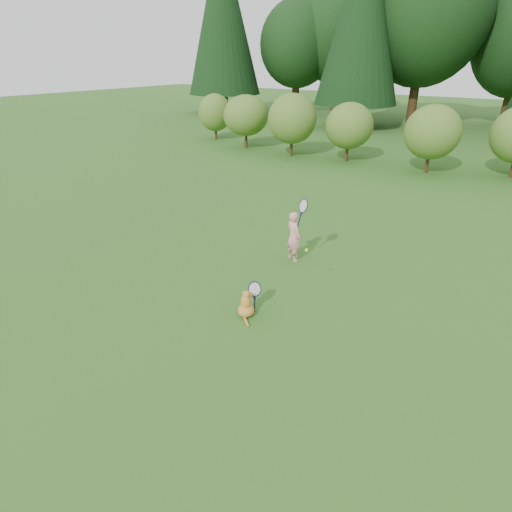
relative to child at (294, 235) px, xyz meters
The scene contains 5 objects.
ground 2.43m from the child, 94.30° to the right, with size 100.00×100.00×0.00m, color #2B5518.
shrub_row 10.69m from the child, 90.95° to the left, with size 28.00×3.00×2.80m, color #4D6C21, non-canonical shape.
child is the anchor object (origin of this frame).
cat 2.60m from the child, 78.75° to the right, with size 0.52×0.80×0.69m.
tennis_ball 1.78m from the child, 51.84° to the right, with size 0.07×0.07×0.07m.
Camera 1 is at (4.71, -5.58, 4.38)m, focal length 30.00 mm.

